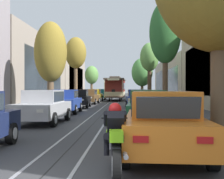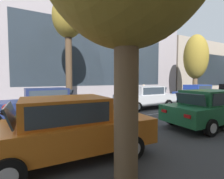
# 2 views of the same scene
# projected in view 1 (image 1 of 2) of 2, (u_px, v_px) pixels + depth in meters

# --- Properties ---
(ground_plane) EXTENTS (160.01, 160.01, 0.00)m
(ground_plane) POSITION_uv_depth(u_px,v_px,m) (111.00, 105.00, 30.12)
(ground_plane) COLOR #38383A
(trolley_track_rails) EXTENTS (1.14, 72.00, 0.01)m
(trolley_track_rails) POSITION_uv_depth(u_px,v_px,m) (113.00, 103.00, 34.51)
(trolley_track_rails) COLOR gray
(trolley_track_rails) RESTS_ON ground
(building_facade_left) EXTENTS (5.03, 63.70, 9.81)m
(building_facade_left) POSITION_uv_depth(u_px,v_px,m) (23.00, 66.00, 34.06)
(building_facade_left) COLOR gray
(building_facade_left) RESTS_ON ground
(building_facade_right) EXTENTS (5.49, 63.70, 7.81)m
(building_facade_right) POSITION_uv_depth(u_px,v_px,m) (206.00, 72.00, 32.42)
(building_facade_right) COLOR #BCAD93
(building_facade_right) RESTS_ON ground
(parked_car_silver_second_left) EXTENTS (2.09, 4.40, 1.58)m
(parked_car_silver_second_left) POSITION_uv_depth(u_px,v_px,m) (43.00, 106.00, 14.37)
(parked_car_silver_second_left) COLOR #B7B7BC
(parked_car_silver_second_left) RESTS_ON ground
(parked_car_blue_mid_left) EXTENTS (2.09, 4.40, 1.58)m
(parked_car_blue_mid_left) POSITION_uv_depth(u_px,v_px,m) (65.00, 101.00, 20.47)
(parked_car_blue_mid_left) COLOR #233D93
(parked_car_blue_mid_left) RESTS_ON ground
(parked_car_black_fourth_left) EXTENTS (2.11, 4.41, 1.58)m
(parked_car_black_fourth_left) POSITION_uv_depth(u_px,v_px,m) (78.00, 98.00, 26.36)
(parked_car_black_fourth_left) COLOR black
(parked_car_black_fourth_left) RESTS_ON ground
(parked_car_brown_fifth_left) EXTENTS (2.14, 4.42, 1.58)m
(parked_car_brown_fifth_left) POSITION_uv_depth(u_px,v_px,m) (89.00, 97.00, 32.42)
(parked_car_brown_fifth_left) COLOR brown
(parked_car_brown_fifth_left) RESTS_ON ground
(parked_car_yellow_sixth_left) EXTENTS (2.03, 4.37, 1.58)m
(parked_car_yellow_sixth_left) POSITION_uv_depth(u_px,v_px,m) (94.00, 95.00, 38.92)
(parked_car_yellow_sixth_left) COLOR gold
(parked_car_yellow_sixth_left) RESTS_ON ground
(parked_car_teal_far_left) EXTENTS (2.12, 4.41, 1.58)m
(parked_car_teal_far_left) POSITION_uv_depth(u_px,v_px,m) (99.00, 94.00, 45.30)
(parked_car_teal_far_left) COLOR #196B70
(parked_car_teal_far_left) RESTS_ON ground
(parked_car_orange_near_right) EXTENTS (2.13, 4.41, 1.58)m
(parked_car_orange_near_right) POSITION_uv_depth(u_px,v_px,m) (163.00, 123.00, 7.42)
(parked_car_orange_near_right) COLOR orange
(parked_car_orange_near_right) RESTS_ON ground
(parked_car_green_second_right) EXTENTS (2.11, 4.41, 1.58)m
(parked_car_green_second_right) POSITION_uv_depth(u_px,v_px,m) (148.00, 108.00, 13.57)
(parked_car_green_second_right) COLOR #1E6038
(parked_car_green_second_right) RESTS_ON ground
(parked_car_beige_mid_right) EXTENTS (2.13, 4.42, 1.58)m
(parked_car_beige_mid_right) POSITION_uv_depth(u_px,v_px,m) (144.00, 102.00, 19.09)
(parked_car_beige_mid_right) COLOR #C1B28E
(parked_car_beige_mid_right) RESTS_ON ground
(parked_car_blue_fourth_right) EXTENTS (2.08, 4.40, 1.58)m
(parked_car_blue_fourth_right) POSITION_uv_depth(u_px,v_px,m) (137.00, 99.00, 25.93)
(parked_car_blue_fourth_right) COLOR #233D93
(parked_car_blue_fourth_right) RESTS_ON ground
(street_tree_kerb_left_second) EXTENTS (2.43, 2.30, 6.64)m
(street_tree_kerb_left_second) POSITION_uv_depth(u_px,v_px,m) (51.00, 53.00, 22.45)
(street_tree_kerb_left_second) COLOR brown
(street_tree_kerb_left_second) RESTS_ON ground
(street_tree_kerb_left_mid) EXTENTS (2.52, 2.06, 7.81)m
(street_tree_kerb_left_mid) POSITION_uv_depth(u_px,v_px,m) (76.00, 54.00, 36.07)
(street_tree_kerb_left_mid) COLOR brown
(street_tree_kerb_left_mid) RESTS_ON ground
(street_tree_kerb_left_fourth) EXTENTS (2.26, 2.25, 5.46)m
(street_tree_kerb_left_fourth) POSITION_uv_depth(u_px,v_px,m) (92.00, 75.00, 50.61)
(street_tree_kerb_left_fourth) COLOR brown
(street_tree_kerb_left_fourth) RESTS_ON ground
(street_tree_kerb_right_second) EXTENTS (2.29, 2.11, 7.98)m
(street_tree_kerb_right_second) POSITION_uv_depth(u_px,v_px,m) (165.00, 34.00, 21.80)
(street_tree_kerb_right_second) COLOR brown
(street_tree_kerb_right_second) RESTS_ON ground
(street_tree_kerb_right_mid) EXTENTS (2.29, 2.45, 7.19)m
(street_tree_kerb_right_mid) POSITION_uv_depth(u_px,v_px,m) (150.00, 58.00, 36.37)
(street_tree_kerb_right_mid) COLOR #4C3826
(street_tree_kerb_right_mid) RESTS_ON ground
(street_tree_kerb_right_fourth) EXTENTS (3.52, 3.48, 6.77)m
(street_tree_kerb_right_fourth) POSITION_uv_depth(u_px,v_px,m) (142.00, 72.00, 50.61)
(street_tree_kerb_right_fourth) COLOR brown
(street_tree_kerb_right_fourth) RESTS_ON ground
(cable_car_trolley) EXTENTS (2.76, 9.17, 3.28)m
(cable_car_trolley) POSITION_uv_depth(u_px,v_px,m) (116.00, 89.00, 42.36)
(cable_car_trolley) COLOR maroon
(cable_car_trolley) RESTS_ON ground
(motorcycle_with_rider) EXTENTS (0.58, 1.99, 1.37)m
(motorcycle_with_rider) POSITION_uv_depth(u_px,v_px,m) (115.00, 140.00, 5.93)
(motorcycle_with_rider) COLOR black
(motorcycle_with_rider) RESTS_ON ground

